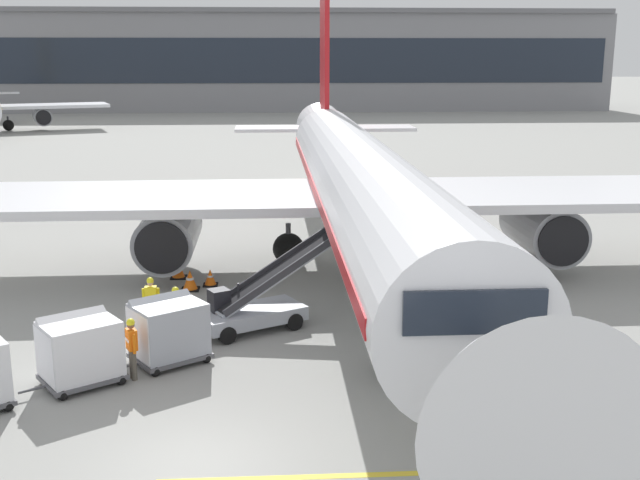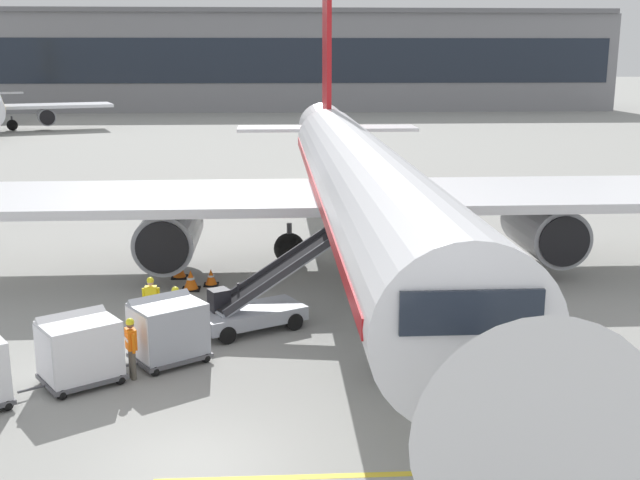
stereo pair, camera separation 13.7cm
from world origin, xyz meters
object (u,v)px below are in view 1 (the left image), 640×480
at_px(safety_cone_nose_mark, 210,278).
at_px(belt_loader, 257,302).
at_px(parked_airplane, 357,184).
at_px(ground_crew_by_loader, 151,300).
at_px(ground_crew_by_carts, 132,345).
at_px(safety_cone_wingtip, 190,280).
at_px(baggage_cart_lead, 168,329).
at_px(baggage_cart_second, 80,349).
at_px(safety_cone_engine_keepout, 178,269).
at_px(ground_crew_marshaller, 176,310).

bearing_deg(safety_cone_nose_mark, belt_loader, -69.05).
distance_m(parked_airplane, ground_crew_by_loader, 10.46).
distance_m(ground_crew_by_carts, safety_cone_wingtip, 8.33).
relative_size(baggage_cart_lead, safety_cone_nose_mark, 4.21).
relative_size(baggage_cart_second, safety_cone_nose_mark, 4.21).
distance_m(baggage_cart_second, safety_cone_wingtip, 8.78).
height_order(ground_crew_by_loader, ground_crew_by_carts, same).
distance_m(baggage_cart_second, safety_cone_engine_keepout, 10.31).
height_order(baggage_cart_lead, baggage_cart_second, same).
bearing_deg(ground_crew_by_loader, belt_loader, -2.32).
bearing_deg(safety_cone_wingtip, belt_loader, -59.35).
bearing_deg(belt_loader, baggage_cart_second, -138.96).
height_order(safety_cone_engine_keepout, safety_cone_nose_mark, safety_cone_engine_keepout).
bearing_deg(baggage_cart_second, ground_crew_by_carts, 9.54).
bearing_deg(ground_crew_by_carts, baggage_cart_lead, 55.03).
height_order(baggage_cart_lead, safety_cone_nose_mark, baggage_cart_lead).
bearing_deg(safety_cone_nose_mark, safety_cone_engine_keepout, 139.84).
distance_m(belt_loader, ground_crew_by_carts, 5.11).
height_order(baggage_cart_second, ground_crew_by_carts, baggage_cart_second).
relative_size(parked_airplane, ground_crew_marshaller, 25.34).
relative_size(belt_loader, ground_crew_marshaller, 2.99).
xyz_separation_m(baggage_cart_lead, safety_cone_engine_keepout, (-0.72, 8.78, -0.65)).
xyz_separation_m(ground_crew_by_loader, ground_crew_marshaller, (0.93, -1.11, 0.00)).
relative_size(parked_airplane, safety_cone_engine_keepout, 62.19).
xyz_separation_m(baggage_cart_lead, ground_crew_by_loader, (-0.89, 2.82, -0.00)).
height_order(belt_loader, ground_crew_by_loader, belt_loader).
xyz_separation_m(parked_airplane, baggage_cart_lead, (-6.52, -9.75, -2.55)).
bearing_deg(baggage_cart_second, ground_crew_marshaller, 54.67).
bearing_deg(parked_airplane, safety_cone_nose_mark, -160.31).
bearing_deg(ground_crew_by_loader, safety_cone_nose_mark, 72.56).
xyz_separation_m(ground_crew_by_loader, safety_cone_wingtip, (0.80, 4.28, -0.62)).
distance_m(baggage_cart_lead, safety_cone_engine_keepout, 8.83).
distance_m(parked_airplane, safety_cone_engine_keepout, 7.98).
bearing_deg(baggage_cart_lead, belt_loader, 46.75).
xyz_separation_m(baggage_cart_second, safety_cone_engine_keepout, (1.45, 10.18, -0.65)).
bearing_deg(baggage_cart_second, parked_airplane, 52.08).
distance_m(parked_airplane, safety_cone_nose_mark, 7.05).
bearing_deg(ground_crew_by_loader, ground_crew_by_carts, -89.06).
bearing_deg(ground_crew_marshaller, belt_loader, 21.29).
relative_size(safety_cone_wingtip, safety_cone_nose_mark, 1.20).
relative_size(belt_loader, safety_cone_wingtip, 6.79).
height_order(ground_crew_by_carts, ground_crew_marshaller, same).
xyz_separation_m(safety_cone_engine_keepout, safety_cone_nose_mark, (1.35, -1.14, -0.03)).
bearing_deg(safety_cone_wingtip, baggage_cart_second, -103.74).
relative_size(ground_crew_by_carts, ground_crew_marshaller, 1.00).
distance_m(ground_crew_by_loader, ground_crew_by_carts, 4.00).
bearing_deg(ground_crew_marshaller, baggage_cart_second, -125.33).
distance_m(parked_airplane, ground_crew_marshaller, 10.64).
distance_m(belt_loader, ground_crew_marshaller, 2.67).
bearing_deg(belt_loader, safety_cone_engine_keepout, 118.03).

